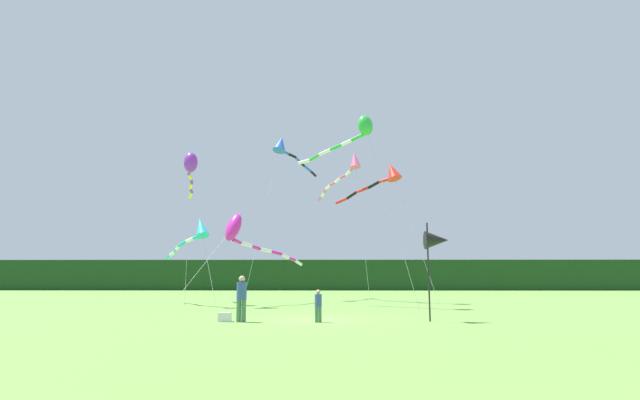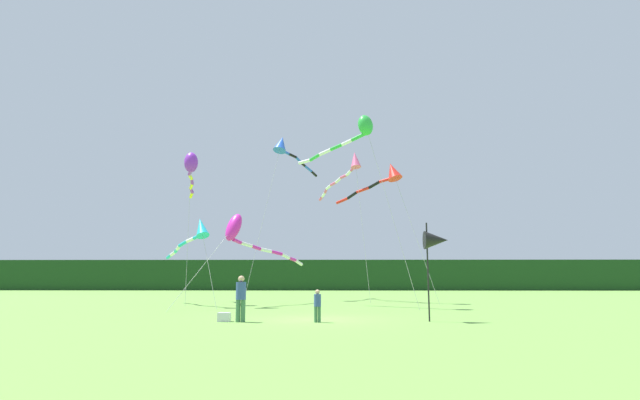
{
  "view_description": "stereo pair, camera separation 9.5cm",
  "coord_description": "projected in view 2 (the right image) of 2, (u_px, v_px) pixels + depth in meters",
  "views": [
    {
      "loc": [
        0.38,
        -19.91,
        1.63
      ],
      "look_at": [
        0.0,
        6.0,
        5.65
      ],
      "focal_mm": 28.03,
      "sensor_mm": 36.0,
      "label": 1
    },
    {
      "loc": [
        0.48,
        -19.91,
        1.63
      ],
      "look_at": [
        0.0,
        6.0,
        5.65
      ],
      "focal_mm": 28.03,
      "sensor_mm": 36.0,
      "label": 2
    }
  ],
  "objects": [
    {
      "name": "kite_magenta",
      "position": [
        242.0,
        233.0,
        28.53
      ],
      "size": [
        6.05,
        9.35,
        5.34
      ],
      "color": "#B2B2B2",
      "rests_on": "ground"
    },
    {
      "name": "person_adult",
      "position": [
        241.0,
        296.0,
        18.47
      ],
      "size": [
        0.37,
        0.37,
        1.69
      ],
      "color": "#3F724C",
      "rests_on": "ground"
    },
    {
      "name": "banner_flag_pole",
      "position": [
        436.0,
        241.0,
        18.99
      ],
      "size": [
        0.9,
        0.7,
        3.69
      ],
      "color": "black",
      "rests_on": "ground"
    },
    {
      "name": "kite_cyan",
      "position": [
        195.0,
        233.0,
        28.73
      ],
      "size": [
        4.94,
        6.81,
        5.11
      ],
      "color": "#B2B2B2",
      "rests_on": "ground"
    },
    {
      "name": "person_child",
      "position": [
        317.0,
        304.0,
        18.29
      ],
      "size": [
        0.26,
        0.26,
        1.18
      ],
      "color": "#3F724C",
      "rests_on": "ground"
    },
    {
      "name": "kite_blue",
      "position": [
        284.0,
        147.0,
        38.3
      ],
      "size": [
        4.61,
        8.52,
        12.44
      ],
      "color": "#B2B2B2",
      "rests_on": "ground"
    },
    {
      "name": "kite_rainbow",
      "position": [
        349.0,
        168.0,
        35.8
      ],
      "size": [
        3.46,
        8.03,
        10.44
      ],
      "color": "#B2B2B2",
      "rests_on": "ground"
    },
    {
      "name": "ground_plane",
      "position": [
        317.0,
        320.0,
        19.43
      ],
      "size": [
        120.0,
        120.0,
        0.0
      ],
      "primitive_type": "plane",
      "color": "#6B9E42"
    },
    {
      "name": "distant_treeline",
      "position": [
        326.0,
        275.0,
        64.18
      ],
      "size": [
        108.0,
        3.65,
        3.8
      ],
      "primitive_type": "cube",
      "color": "#193D19",
      "rests_on": "ground"
    },
    {
      "name": "cooler_box",
      "position": [
        224.0,
        317.0,
        18.56
      ],
      "size": [
        0.46,
        0.36,
        0.33
      ],
      "primitive_type": "cube",
      "color": "silver",
      "rests_on": "ground"
    },
    {
      "name": "kite_green",
      "position": [
        359.0,
        130.0,
        28.79
      ],
      "size": [
        6.47,
        5.37,
        10.9
      ],
      "color": "#B2B2B2",
      "rests_on": "ground"
    },
    {
      "name": "kite_purple",
      "position": [
        191.0,
        166.0,
        32.0
      ],
      "size": [
        1.89,
        6.29,
        9.54
      ],
      "color": "#B2B2B2",
      "rests_on": "ground"
    },
    {
      "name": "kite_red",
      "position": [
        388.0,
        174.0,
        33.4
      ],
      "size": [
        6.09,
        5.59,
        9.32
      ],
      "color": "#B2B2B2",
      "rests_on": "ground"
    }
  ]
}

